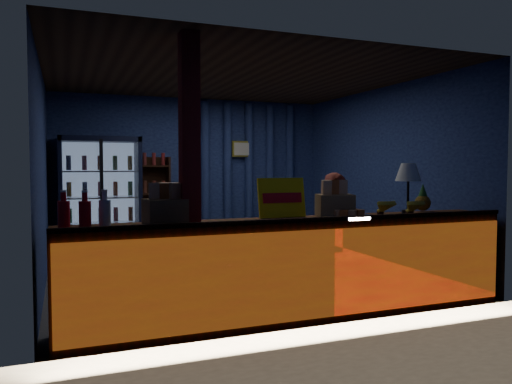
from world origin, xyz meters
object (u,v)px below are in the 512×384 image
Objects in this scene: shopkeeper at (337,236)px; table_lamp at (408,174)px; pastry_tray at (347,215)px; green_chair at (247,239)px.

table_lamp is at bearing -27.80° from shopkeeper.
table_lamp is (0.59, -0.45, 0.68)m from shopkeeper.
green_chair is at bearing 86.69° from pastry_tray.
green_chair is at bearing 100.64° from table_lamp.
shopkeeper is 2.70× the size of pastry_tray.
green_chair is (-0.02, 2.82, -0.42)m from shopkeeper.
table_lamp is (0.81, 0.12, 0.39)m from pastry_tray.
green_chair is 1.17× the size of pastry_tray.
table_lamp is at bearing 98.81° from green_chair.
table_lamp is (0.61, -3.27, 1.10)m from green_chair.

